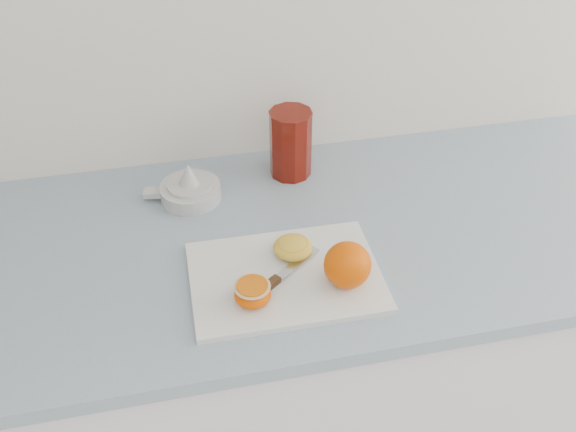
% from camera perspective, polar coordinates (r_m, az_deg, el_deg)
% --- Properties ---
extents(counter, '(2.63, 0.64, 0.89)m').
position_cam_1_polar(counter, '(1.57, -3.48, -14.46)').
color(counter, white).
rests_on(counter, ground).
extents(cutting_board, '(0.34, 0.25, 0.01)m').
position_cam_1_polar(cutting_board, '(1.16, -0.22, -5.44)').
color(cutting_board, silver).
rests_on(cutting_board, counter).
extents(whole_orange, '(0.08, 0.08, 0.08)m').
position_cam_1_polar(whole_orange, '(1.11, 5.31, -4.35)').
color(whole_orange, '#F55000').
rests_on(whole_orange, cutting_board).
extents(half_orange, '(0.06, 0.06, 0.04)m').
position_cam_1_polar(half_orange, '(1.09, -3.16, -6.87)').
color(half_orange, '#F55000').
rests_on(half_orange, cutting_board).
extents(squeezed_shell, '(0.07, 0.07, 0.03)m').
position_cam_1_polar(squeezed_shell, '(1.18, 0.42, -2.78)').
color(squeezed_shell, gold).
rests_on(squeezed_shell, cutting_board).
extents(paring_knife, '(0.16, 0.12, 0.01)m').
position_cam_1_polar(paring_knife, '(1.12, -1.70, -6.17)').
color(paring_knife, '#493214').
rests_on(paring_knife, cutting_board).
extents(citrus_juicer, '(0.16, 0.13, 0.09)m').
position_cam_1_polar(citrus_juicer, '(1.35, -8.74, 2.39)').
color(citrus_juicer, silver).
rests_on(citrus_juicer, counter).
extents(red_tumbler, '(0.09, 0.09, 0.15)m').
position_cam_1_polar(red_tumbler, '(1.38, 0.23, 6.27)').
color(red_tumbler, '#661209').
rests_on(red_tumbler, counter).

